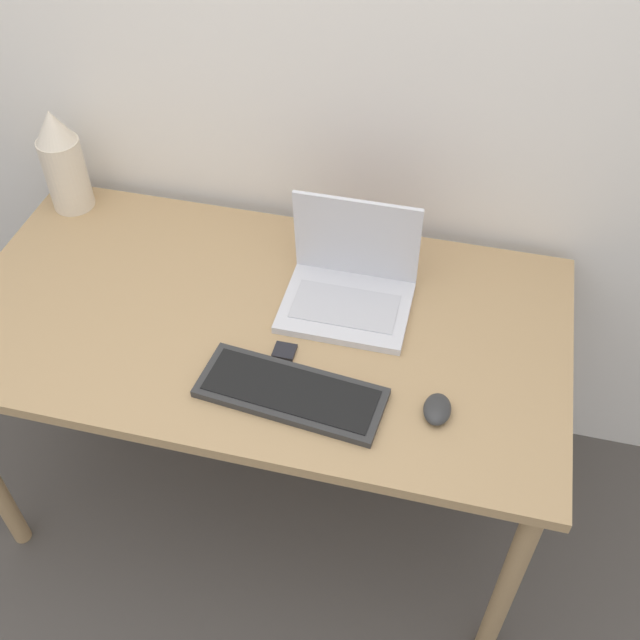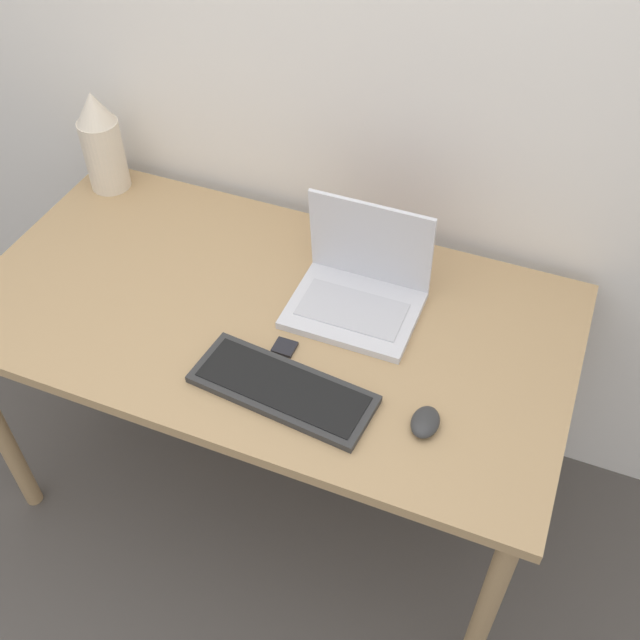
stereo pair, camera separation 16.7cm
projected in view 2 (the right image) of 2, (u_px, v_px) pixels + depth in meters
ground_plane at (223, 594)px, 2.13m from camera, size 12.00×12.00×0.00m
wall_back at (338, 43)px, 1.79m from camera, size 6.00×0.05×2.50m
desk at (269, 334)px, 1.89m from camera, size 1.48×0.79×0.77m
laptop at (360, 286)px, 1.81m from camera, size 0.31×0.25×0.26m
keyboard at (283, 389)px, 1.65m from camera, size 0.43×0.20×0.02m
mouse at (425, 422)px, 1.58m from camera, size 0.06×0.09×0.03m
vase at (102, 142)px, 2.09m from camera, size 0.11×0.11×0.30m
mp3_player at (285, 347)px, 1.74m from camera, size 0.05×0.05×0.01m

